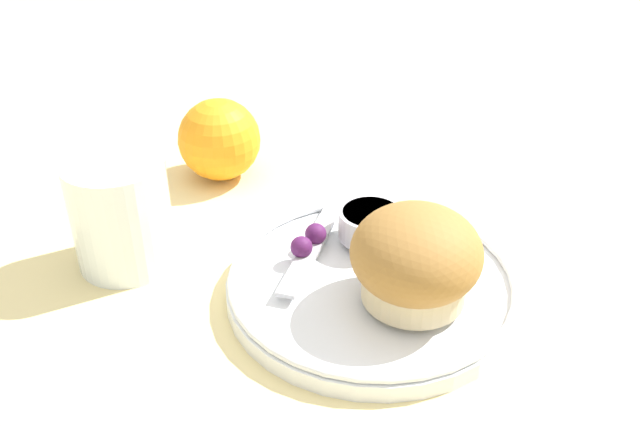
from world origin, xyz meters
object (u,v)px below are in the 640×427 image
object	(u,v)px
orange_fruit	(219,139)
juice_glass	(121,213)
muffin	(416,258)
butter_knife	(315,240)

from	to	relation	value
orange_fruit	juice_glass	size ratio (longest dim) A/B	0.87
orange_fruit	juice_glass	world-z (taller)	juice_glass
muffin	butter_knife	distance (m)	0.10
orange_fruit	butter_knife	bearing A→B (deg)	-115.90
juice_glass	orange_fruit	bearing A→B (deg)	8.18
orange_fruit	juice_glass	bearing A→B (deg)	-171.82
butter_knife	orange_fruit	world-z (taller)	orange_fruit
muffin	butter_knife	size ratio (longest dim) A/B	0.63
orange_fruit	muffin	bearing A→B (deg)	-110.96
muffin	juice_glass	world-z (taller)	same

